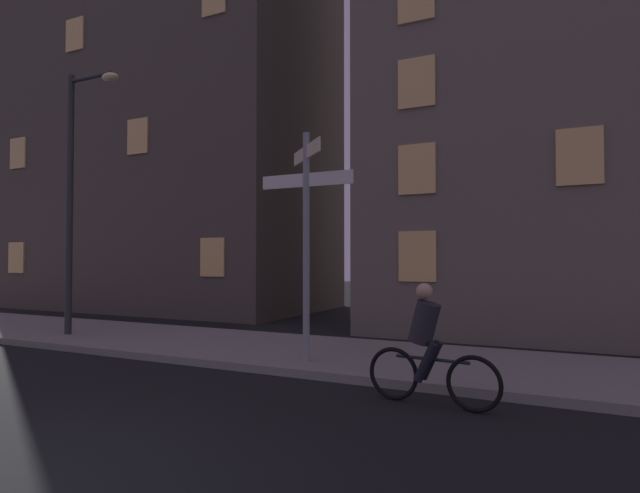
{
  "coord_description": "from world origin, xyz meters",
  "views": [
    {
      "loc": [
        4.38,
        -2.1,
        1.92
      ],
      "look_at": [
        0.65,
        5.61,
        2.14
      ],
      "focal_mm": 28.77,
      "sensor_mm": 36.0,
      "label": 1
    }
  ],
  "objects": [
    {
      "name": "sidewalk_kerb",
      "position": [
        0.0,
        7.0,
        0.07
      ],
      "size": [
        40.0,
        3.5,
        0.14
      ],
      "primitive_type": "cube",
      "color": "gray",
      "rests_on": "ground_plane"
    },
    {
      "name": "signpost",
      "position": [
        0.22,
        5.93,
        2.56
      ],
      "size": [
        1.79,
        1.05,
        4.04
      ],
      "color": "gray",
      "rests_on": "sidewalk_kerb"
    },
    {
      "name": "street_lamp",
      "position": [
        -6.21,
        6.35,
        3.82
      ],
      "size": [
        1.62,
        0.28,
        6.25
      ],
      "color": "#2D2D30",
      "rests_on": "sidewalk_kerb"
    },
    {
      "name": "building_left_block",
      "position": [
        -10.25,
        14.07,
        9.69
      ],
      "size": [
        12.62,
        6.73,
        19.38
      ],
      "color": "#4C443D",
      "rests_on": "ground_plane"
    },
    {
      "name": "cyclist",
      "position": [
        2.71,
        4.64,
        0.75
      ],
      "size": [
        1.82,
        0.37,
        1.61
      ],
      "color": "black",
      "rests_on": "ground_plane"
    },
    {
      "name": "building_right_block",
      "position": [
        4.63,
        13.97,
        7.75
      ],
      "size": [
        10.38,
        8.26,
        15.49
      ],
      "color": "#6B6056",
      "rests_on": "ground_plane"
    }
  ]
}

